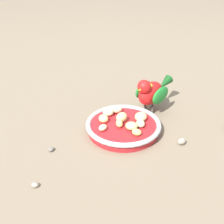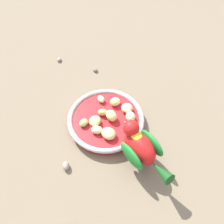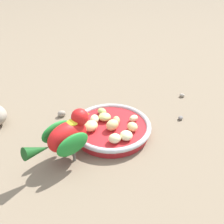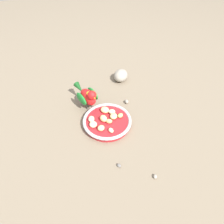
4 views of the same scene
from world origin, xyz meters
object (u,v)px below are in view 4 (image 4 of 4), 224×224
object	(u,v)px
apple_piece_1	(105,110)
apple_piece_9	(109,121)
feeding_bowl	(107,122)
apple_piece_6	(93,124)
pebble_1	(127,102)
apple_piece_8	(111,130)
pebble_2	(119,165)
apple_piece_2	(91,119)
apple_piece_7	(120,116)
apple_piece_0	(104,118)
apple_piece_5	(114,116)
pebble_0	(155,177)
apple_piece_4	(112,112)
apple_piece_3	(101,128)
parrot	(88,96)
rock_large	(121,76)

from	to	relation	value
apple_piece_1	apple_piece_9	xyz separation A→B (m)	(0.07, 0.01, -0.00)
feeding_bowl	apple_piece_9	distance (m)	0.02
apple_piece_6	pebble_1	world-z (taller)	apple_piece_6
apple_piece_1	apple_piece_9	bearing A→B (deg)	5.68
apple_piece_6	apple_piece_8	size ratio (longest dim) A/B	1.25
apple_piece_1	pebble_2	distance (m)	0.26
apple_piece_1	apple_piece_2	xyz separation A→B (m)	(0.04, -0.07, -0.00)
feeding_bowl	apple_piece_1	distance (m)	0.06
apple_piece_1	apple_piece_7	bearing A→B (deg)	53.89
apple_piece_0	pebble_2	xyz separation A→B (m)	(0.21, 0.02, -0.03)
pebble_1	feeding_bowl	bearing A→B (deg)	-44.70
apple_piece_5	pebble_0	xyz separation A→B (m)	(0.28, 0.09, -0.03)
apple_piece_1	apple_piece_9	size ratio (longest dim) A/B	1.48
pebble_0	pebble_2	size ratio (longest dim) A/B	1.03
apple_piece_4	pebble_2	distance (m)	0.25
apple_piece_3	apple_piece_4	xyz separation A→B (m)	(-0.09, 0.06, -0.00)
apple_piece_8	parrot	distance (m)	0.20
apple_piece_3	apple_piece_7	bearing A→B (deg)	120.94
apple_piece_4	apple_piece_5	distance (m)	0.03
apple_piece_3	apple_piece_8	size ratio (longest dim) A/B	1.15
feeding_bowl	rock_large	xyz separation A→B (m)	(-0.31, 0.13, 0.01)
apple_piece_0	rock_large	world-z (taller)	rock_large
apple_piece_2	apple_piece_7	xyz separation A→B (m)	(0.00, 0.13, -0.00)
apple_piece_4	pebble_0	distance (m)	0.33
apple_piece_5	apple_piece_6	distance (m)	0.10
apple_piece_1	apple_piece_7	xyz separation A→B (m)	(0.04, 0.06, -0.00)
apple_piece_7	pebble_2	xyz separation A→B (m)	(0.22, -0.05, -0.03)
feeding_bowl	apple_piece_2	world-z (taller)	apple_piece_2
pebble_1	apple_piece_3	bearing A→B (deg)	-42.23
apple_piece_2	apple_piece_9	xyz separation A→B (m)	(0.03, 0.07, -0.00)
apple_piece_1	apple_piece_3	world-z (taller)	same
apple_piece_2	pebble_0	bearing A→B (deg)	33.65
apple_piece_5	apple_piece_1	bearing A→B (deg)	-144.31
feeding_bowl	apple_piece_7	size ratio (longest dim) A/B	8.10
apple_piece_9	pebble_0	size ratio (longest dim) A/B	1.61
apple_piece_1	pebble_0	xyz separation A→B (m)	(0.33, 0.12, -0.03)
apple_piece_8	pebble_2	xyz separation A→B (m)	(0.14, 0.00, -0.03)
apple_piece_4	pebble_1	bearing A→B (deg)	132.00
apple_piece_3	parrot	world-z (taller)	parrot
pebble_1	apple_piece_1	bearing A→B (deg)	-61.65
pebble_0	apple_piece_4	bearing A→B (deg)	-163.19
pebble_0	pebble_2	xyz separation A→B (m)	(-0.07, -0.11, -0.00)
apple_piece_3	apple_piece_5	xyz separation A→B (m)	(-0.06, 0.06, -0.00)
feeding_bowl	apple_piece_6	distance (m)	0.07
apple_piece_8	pebble_0	distance (m)	0.24
apple_piece_5	pebble_1	distance (m)	0.14
apple_piece_2	parrot	size ratio (longest dim) A/B	0.18
apple_piece_4	parrot	distance (m)	0.13
apple_piece_5	apple_piece_7	world-z (taller)	apple_piece_5
apple_piece_1	apple_piece_4	size ratio (longest dim) A/B	1.29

